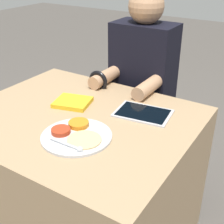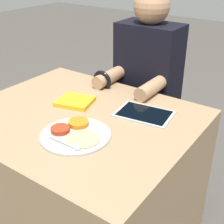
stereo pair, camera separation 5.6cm
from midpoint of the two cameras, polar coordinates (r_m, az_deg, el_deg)
The scene contains 5 objects.
dining_table at distance 1.56m, azimuth -4.56°, elevation -12.26°, with size 0.99×0.82×0.71m.
thali_tray at distance 1.21m, azimuth -5.47°, elevation -4.02°, with size 0.27×0.27×0.03m.
red_notebook at distance 1.46m, azimuth -5.69°, elevation 1.88°, with size 0.19×0.17×0.02m.
tablet_device at distance 1.36m, azimuth 7.08°, elevation -0.36°, with size 0.26×0.19×0.01m.
person_diner at distance 1.83m, azimuth 7.09°, elevation 1.88°, with size 0.35×0.41×1.19m.
Camera 2 is at (0.81, -0.89, 1.35)m, focal length 50.00 mm.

